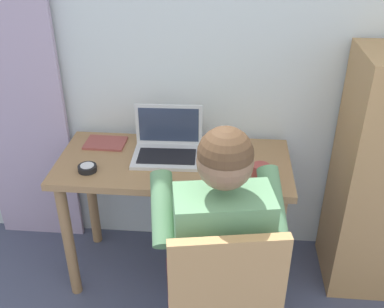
% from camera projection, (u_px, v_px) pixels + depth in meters
% --- Properties ---
extents(wall_back, '(4.80, 0.05, 2.50)m').
position_uv_depth(wall_back, '(267.00, 40.00, 2.23)').
color(wall_back, silver).
rests_on(wall_back, ground_plane).
extents(curtain_panel, '(0.51, 0.03, 2.13)m').
position_uv_depth(curtain_panel, '(12.00, 72.00, 2.36)').
color(curtain_panel, '#B29EBC').
rests_on(curtain_panel, ground_plane).
extents(desk, '(1.16, 0.53, 0.73)m').
position_uv_depth(desk, '(174.00, 181.00, 2.30)').
color(desk, '#9E754C').
rests_on(desk, ground_plane).
extents(chair, '(0.48, 0.47, 0.89)m').
position_uv_depth(chair, '(221.00, 297.00, 1.77)').
color(chair, brown).
rests_on(chair, ground_plane).
extents(person_seated, '(0.60, 0.63, 1.21)m').
position_uv_depth(person_seated, '(217.00, 231.00, 1.84)').
color(person_seated, '#6B84AD').
rests_on(person_seated, ground_plane).
extents(laptop, '(0.35, 0.26, 0.24)m').
position_uv_depth(laptop, '(168.00, 145.00, 2.26)').
color(laptop, silver).
rests_on(laptop, desk).
extents(computer_mouse, '(0.08, 0.11, 0.03)m').
position_uv_depth(computer_mouse, '(226.00, 155.00, 2.25)').
color(computer_mouse, black).
rests_on(computer_mouse, desk).
extents(desk_clock, '(0.09, 0.09, 0.03)m').
position_uv_depth(desk_clock, '(87.00, 168.00, 2.14)').
color(desk_clock, black).
rests_on(desk_clock, desk).
extents(notebook_pad, '(0.21, 0.15, 0.01)m').
position_uv_depth(notebook_pad, '(105.00, 143.00, 2.38)').
color(notebook_pad, '#994742').
rests_on(notebook_pad, desk).
extents(coffee_mug, '(0.12, 0.08, 0.09)m').
position_uv_depth(coffee_mug, '(261.00, 174.00, 2.04)').
color(coffee_mug, '#9E3D38').
rests_on(coffee_mug, desk).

